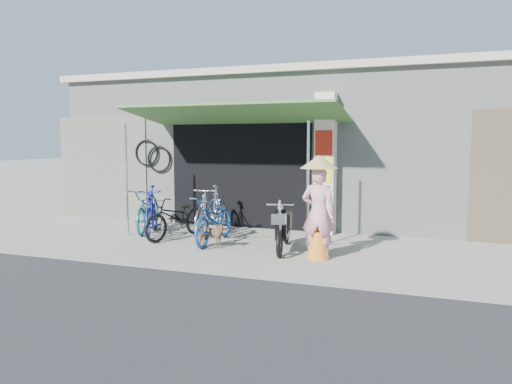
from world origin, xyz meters
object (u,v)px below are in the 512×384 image
(street_dog, at_px, (211,235))
(bike_navy, at_px, (215,219))
(nun, at_px, (319,208))
(bike_blue, at_px, (151,211))
(bike_black, at_px, (177,217))
(moped, at_px, (284,227))
(bike_silver, at_px, (211,210))
(bike_teal, at_px, (149,210))

(street_dog, bearing_deg, bike_navy, 17.11)
(street_dog, distance_m, nun, 2.17)
(bike_blue, xyz_separation_m, nun, (3.82, -0.87, 0.35))
(bike_black, bearing_deg, moped, 8.96)
(bike_silver, relative_size, nun, 1.00)
(bike_teal, bearing_deg, bike_navy, -37.66)
(bike_silver, bearing_deg, street_dog, -68.71)
(bike_blue, height_order, bike_silver, bike_silver)
(bike_black, relative_size, moped, 1.05)
(bike_blue, xyz_separation_m, bike_navy, (1.61, -0.26, -0.05))
(bike_silver, distance_m, street_dog, 1.45)
(bike_silver, relative_size, bike_navy, 0.99)
(moped, bearing_deg, bike_blue, 160.98)
(bike_silver, bearing_deg, bike_navy, -64.09)
(street_dog, height_order, moped, moped)
(bike_teal, xyz_separation_m, bike_navy, (1.93, -0.67, -0.01))
(bike_teal, distance_m, nun, 4.35)
(bike_black, height_order, moped, moped)
(bike_black, xyz_separation_m, bike_navy, (0.90, -0.11, 0.02))
(street_dog, distance_m, moped, 1.37)
(bike_silver, bearing_deg, nun, -31.58)
(bike_silver, distance_m, bike_navy, 0.93)
(bike_teal, height_order, street_dog, bike_teal)
(bike_teal, height_order, bike_black, bike_teal)
(bike_teal, relative_size, bike_blue, 1.04)
(bike_navy, xyz_separation_m, nun, (2.21, -0.61, 0.40))
(bike_teal, xyz_separation_m, street_dog, (2.07, -1.15, -0.23))
(bike_blue, bearing_deg, bike_navy, -35.38)
(bike_blue, bearing_deg, moped, -34.27)
(bike_blue, height_order, street_dog, bike_blue)
(bike_blue, distance_m, bike_navy, 1.63)
(nun, bearing_deg, bike_teal, -17.35)
(street_dog, bearing_deg, bike_blue, 68.07)
(bike_teal, relative_size, bike_black, 1.06)
(moped, bearing_deg, bike_navy, 162.20)
(bike_black, relative_size, bike_navy, 0.96)
(bike_black, height_order, nun, nun)
(bike_teal, relative_size, bike_navy, 1.02)
(street_dog, bearing_deg, nun, -92.75)
(bike_black, relative_size, street_dog, 2.91)
(bike_black, xyz_separation_m, nun, (3.11, -0.72, 0.42))
(bike_navy, distance_m, moped, 1.47)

